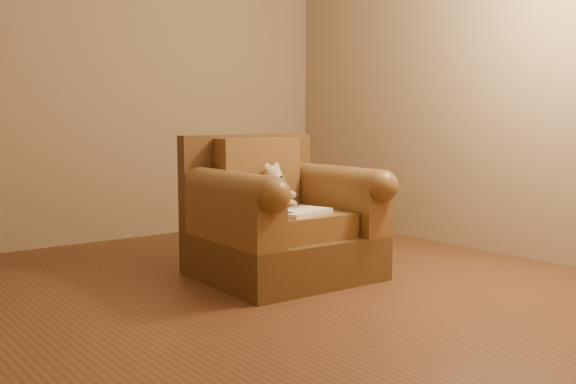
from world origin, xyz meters
TOP-DOWN VIEW (x-y plane):
  - floor at (0.00, 0.00)m, footprint 4.00×4.00m
  - armchair at (0.31, 0.20)m, footprint 1.01×0.97m
  - teddy_bear at (0.34, 0.28)m, footprint 0.21×0.24m
  - guidebook at (0.27, -0.05)m, footprint 0.42×0.32m
  - side_table at (1.29, 0.55)m, footprint 0.37×0.37m

SIDE VIEW (x-z plane):
  - floor at x=0.00m, z-range 0.00..0.00m
  - side_table at x=1.29m, z-range 0.02..0.53m
  - armchair at x=0.31m, z-range -0.10..0.78m
  - guidebook at x=0.27m, z-range 0.42..0.45m
  - teddy_bear at x=0.34m, z-range 0.38..0.67m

